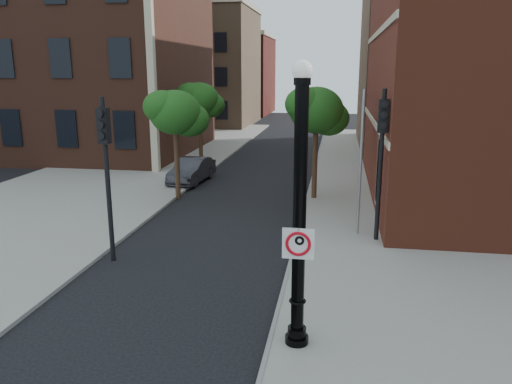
% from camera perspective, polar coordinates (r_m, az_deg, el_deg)
% --- Properties ---
extents(ground, '(120.00, 120.00, 0.00)m').
position_cam_1_polar(ground, '(12.19, -8.09, -15.16)').
color(ground, black).
rests_on(ground, ground).
extents(sidewalk_right, '(8.00, 60.00, 0.12)m').
position_cam_1_polar(sidewalk_right, '(21.13, 16.21, -2.74)').
color(sidewalk_right, gray).
rests_on(sidewalk_right, ground).
extents(sidewalk_left, '(10.00, 50.00, 0.12)m').
position_cam_1_polar(sidewalk_left, '(31.28, -14.09, 2.67)').
color(sidewalk_left, gray).
rests_on(sidewalk_left, ground).
extents(curb_edge, '(0.10, 60.00, 0.14)m').
position_cam_1_polar(curb_edge, '(21.01, 5.45, -2.31)').
color(curb_edge, gray).
rests_on(curb_edge, ground).
extents(victorian_building, '(18.60, 14.60, 17.95)m').
position_cam_1_polar(victorian_building, '(39.33, -21.12, 17.11)').
color(victorian_building, '#592F21').
rests_on(victorian_building, ground).
extents(bg_building_tan_a, '(12.00, 12.00, 12.00)m').
position_cam_1_polar(bg_building_tan_a, '(56.28, -6.66, 13.85)').
color(bg_building_tan_a, '#816246').
rests_on(bg_building_tan_a, ground).
extents(bg_building_red, '(12.00, 12.00, 10.00)m').
position_cam_1_polar(bg_building_red, '(69.86, -3.42, 13.07)').
color(bg_building_red, '#5F2016').
rests_on(bg_building_red, ground).
extents(lamppost, '(0.51, 0.51, 6.07)m').
position_cam_1_polar(lamppost, '(10.25, 4.95, -3.72)').
color(lamppost, black).
rests_on(lamppost, ground).
extents(no_parking_sign, '(0.66, 0.07, 0.66)m').
position_cam_1_polar(no_parking_sign, '(10.21, 4.86, -5.88)').
color(no_parking_sign, white).
rests_on(no_parking_sign, ground).
extents(parked_car, '(1.72, 4.06, 1.30)m').
position_cam_1_polar(parked_car, '(26.83, -7.34, 2.46)').
color(parked_car, '#2E2E33').
rests_on(parked_car, ground).
extents(traffic_signal_left, '(0.32, 0.42, 5.11)m').
position_cam_1_polar(traffic_signal_left, '(15.69, -16.83, 4.29)').
color(traffic_signal_left, black).
rests_on(traffic_signal_left, ground).
extents(traffic_signal_right, '(0.33, 0.43, 5.28)m').
position_cam_1_polar(traffic_signal_right, '(17.18, 14.18, 5.63)').
color(traffic_signal_right, black).
rests_on(traffic_signal_right, ground).
extents(utility_pole, '(0.10, 0.10, 5.24)m').
position_cam_1_polar(utility_pole, '(17.85, 11.85, 2.99)').
color(utility_pole, '#999999').
rests_on(utility_pole, ground).
extents(street_tree_a, '(2.78, 2.51, 5.01)m').
position_cam_1_polar(street_tree_a, '(23.03, -9.11, 8.84)').
color(street_tree_a, '#362315').
rests_on(street_tree_a, ground).
extents(street_tree_b, '(2.84, 2.57, 5.13)m').
position_cam_1_polar(street_tree_b, '(31.63, -6.38, 10.40)').
color(street_tree_b, '#362315').
rests_on(street_tree_b, ground).
extents(street_tree_c, '(2.86, 2.59, 5.16)m').
position_cam_1_polar(street_tree_c, '(22.66, 6.99, 9.13)').
color(street_tree_c, '#362315').
rests_on(street_tree_c, ground).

